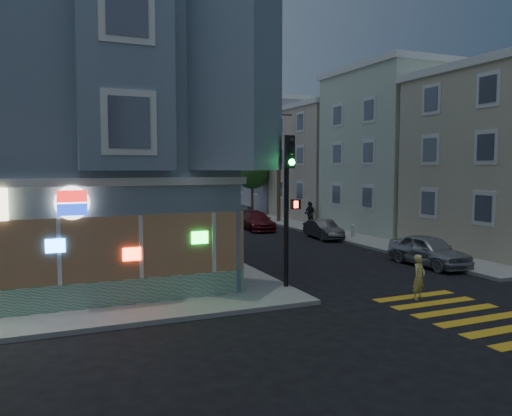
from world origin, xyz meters
TOP-DOWN VIEW (x-y plane):
  - ground at (0.00, 0.00)m, footprint 120.00×120.00m
  - sidewalk_ne at (23.00, 23.00)m, footprint 24.00×42.00m
  - corner_building at (-6.00, 10.98)m, footprint 14.60×14.60m
  - row_house_b at (19.50, 16.00)m, footprint 12.00×8.60m
  - row_house_c at (19.50, 25.00)m, footprint 12.00×8.60m
  - row_house_d at (19.50, 34.00)m, footprint 12.00×8.60m
  - utility_pole at (12.00, 24.00)m, footprint 2.20×0.30m
  - street_tree_near at (12.20, 30.00)m, footprint 3.00×3.00m
  - street_tree_far at (12.20, 38.00)m, footprint 3.00×3.00m
  - running_child at (6.40, 1.31)m, footprint 0.64×0.53m
  - pedestrian_a at (13.00, 20.74)m, footprint 0.90×0.77m
  - pedestrian_b at (13.00, 20.71)m, footprint 1.10×0.71m
  - parked_car_a at (10.69, 5.61)m, footprint 1.74×4.15m
  - parked_car_b at (10.70, 14.87)m, footprint 1.56×3.66m
  - parked_car_c at (8.60, 20.41)m, footprint 2.24×4.51m
  - parked_car_d at (10.70, 30.90)m, footprint 2.55×5.01m
  - traffic_signal at (2.82, 4.01)m, footprint 0.69×0.61m
  - fire_hydrant at (12.42, 14.17)m, footprint 0.44×0.25m

SIDE VIEW (x-z plane):
  - ground at x=0.00m, z-range 0.00..0.00m
  - sidewalk_ne at x=23.00m, z-range 0.00..0.15m
  - fire_hydrant at x=12.42m, z-range 0.17..0.93m
  - parked_car_b at x=10.70m, z-range 0.00..1.18m
  - parked_car_c at x=8.60m, z-range 0.00..1.26m
  - parked_car_d at x=10.70m, z-range 0.00..1.36m
  - parked_car_a at x=10.69m, z-range 0.00..1.40m
  - running_child at x=6.40m, z-range 0.00..1.51m
  - pedestrian_a at x=13.00m, z-range 0.15..1.78m
  - pedestrian_b at x=13.00m, z-range 0.15..1.88m
  - traffic_signal at x=2.82m, z-range 1.11..6.53m
  - street_tree_near at x=12.20m, z-range 1.29..6.59m
  - street_tree_far at x=12.20m, z-range 1.29..6.59m
  - row_house_c at x=19.50m, z-range 0.15..9.15m
  - utility_pole at x=12.00m, z-range 0.30..9.30m
  - row_house_b at x=19.50m, z-range 0.15..10.65m
  - row_house_d at x=19.50m, z-range 0.15..10.65m
  - corner_building at x=-6.00m, z-range 0.12..11.52m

